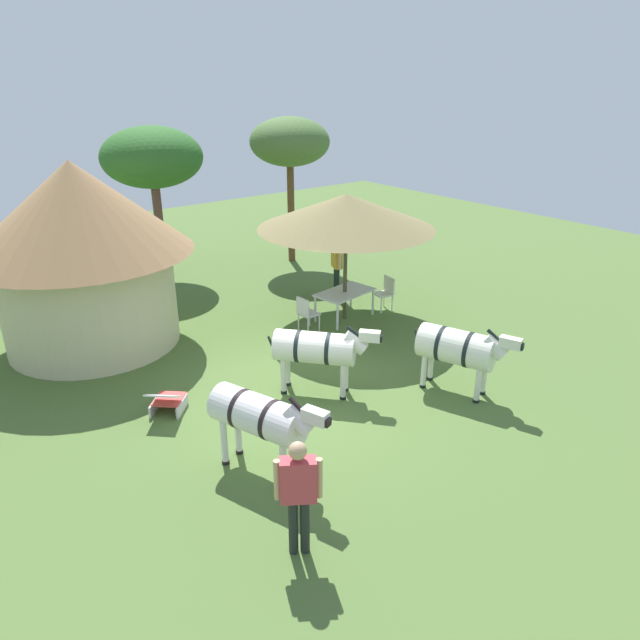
# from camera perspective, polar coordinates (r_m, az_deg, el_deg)

# --- Properties ---
(ground_plane) EXTENTS (36.00, 36.00, 0.00)m
(ground_plane) POSITION_cam_1_polar(r_m,az_deg,el_deg) (11.79, -1.68, -7.04)
(ground_plane) COLOR #4D6A31
(thatched_hut) EXTENTS (4.94, 4.94, 4.24)m
(thatched_hut) POSITION_cam_1_polar(r_m,az_deg,el_deg) (14.10, -22.35, 6.79)
(thatched_hut) COLOR beige
(thatched_hut) RESTS_ON ground_plane
(shade_umbrella) EXTENTS (4.39, 4.39, 3.24)m
(shade_umbrella) POSITION_cam_1_polar(r_m,az_deg,el_deg) (14.40, 2.59, 10.60)
(shade_umbrella) COLOR #48422B
(shade_umbrella) RESTS_ON ground_plane
(patio_dining_table) EXTENTS (1.64, 1.10, 0.74)m
(patio_dining_table) POSITION_cam_1_polar(r_m,az_deg,el_deg) (15.01, 2.44, 2.53)
(patio_dining_table) COLOR silver
(patio_dining_table) RESTS_ON ground_plane
(patio_chair_west_end) EXTENTS (0.44, 0.46, 0.90)m
(patio_chair_west_end) POSITION_cam_1_polar(r_m,az_deg,el_deg) (14.26, -1.38, 0.81)
(patio_chair_west_end) COLOR white
(patio_chair_west_end) RESTS_ON ground_plane
(patio_chair_near_hut) EXTENTS (0.48, 0.50, 0.90)m
(patio_chair_near_hut) POSITION_cam_1_polar(r_m,az_deg,el_deg) (15.74, 6.47, 2.84)
(patio_chair_near_hut) COLOR white
(patio_chair_near_hut) RESTS_ON ground_plane
(guest_beside_umbrella) EXTENTS (0.36, 0.57, 1.68)m
(guest_beside_umbrella) POSITION_cam_1_polar(r_m,az_deg,el_deg) (16.52, 1.66, 5.75)
(guest_beside_umbrella) COLOR black
(guest_beside_umbrella) RESTS_ON ground_plane
(standing_watcher) EXTENTS (0.53, 0.44, 1.73)m
(standing_watcher) POSITION_cam_1_polar(r_m,az_deg,el_deg) (7.69, -2.14, -16.18)
(standing_watcher) COLOR black
(standing_watcher) RESTS_ON ground_plane
(striped_lounge_chair) EXTENTS (0.94, 0.95, 0.61)m
(striped_lounge_chair) POSITION_cam_1_polar(r_m,az_deg,el_deg) (11.36, -14.79, -7.65)
(striped_lounge_chair) COLOR #D44441
(striped_lounge_chair) RESTS_ON ground_plane
(zebra_nearest_camera) EXTENTS (1.65, 1.83, 1.51)m
(zebra_nearest_camera) POSITION_cam_1_polar(r_m,az_deg,el_deg) (11.33, -0.25, -2.82)
(zebra_nearest_camera) COLOR silver
(zebra_nearest_camera) RESTS_ON ground_plane
(zebra_by_umbrella) EXTENTS (1.09, 2.16, 1.57)m
(zebra_by_umbrella) POSITION_cam_1_polar(r_m,az_deg,el_deg) (9.12, -5.81, -9.45)
(zebra_by_umbrella) COLOR silver
(zebra_by_umbrella) RESTS_ON ground_plane
(zebra_toward_hut) EXTENTS (1.15, 2.05, 1.50)m
(zebra_toward_hut) POSITION_cam_1_polar(r_m,az_deg,el_deg) (11.68, 13.47, -2.69)
(zebra_toward_hut) COLOR silver
(zebra_toward_hut) RESTS_ON ground_plane
(acacia_tree_behind_hut) EXTENTS (2.56, 2.56, 4.70)m
(acacia_tree_behind_hut) POSITION_cam_1_polar(r_m,az_deg,el_deg) (19.33, -2.99, 16.97)
(acacia_tree_behind_hut) COLOR brown
(acacia_tree_behind_hut) RESTS_ON ground_plane
(acacia_tree_far_lawn) EXTENTS (2.99, 2.99, 4.54)m
(acacia_tree_far_lawn) POSITION_cam_1_polar(r_m,az_deg,el_deg) (18.49, -16.16, 15.02)
(acacia_tree_far_lawn) COLOR brown
(acacia_tree_far_lawn) RESTS_ON ground_plane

